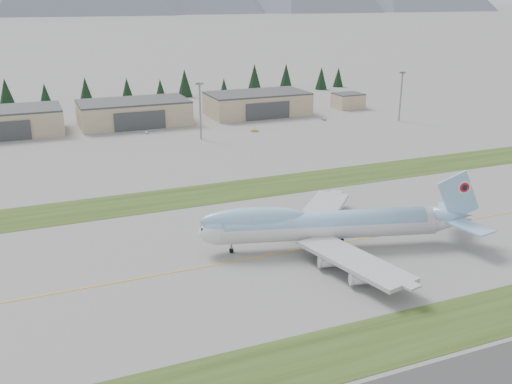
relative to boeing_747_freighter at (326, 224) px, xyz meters
name	(u,v)px	position (x,y,z in m)	size (l,w,h in m)	color
ground	(324,246)	(0.33, 0.99, -5.72)	(7000.00, 7000.00, 0.00)	slate
grass_strip_near	(430,329)	(0.33, -37.01, -5.72)	(400.00, 14.00, 0.08)	#2A3F16
grass_strip_far	(252,188)	(0.33, 45.99, -5.72)	(400.00, 18.00, 0.08)	#2A3F16
taxiway_line_main	(324,246)	(0.33, 0.99, -5.72)	(400.00, 0.40, 0.02)	gold
boeing_747_freighter	(326,224)	(0.00, 0.00, 0.00)	(65.90, 54.90, 17.35)	silver
hangar_left	(1,122)	(-69.67, 150.89, -0.33)	(48.00, 26.60, 10.80)	tan
hangar_center	(134,112)	(-14.67, 150.89, -0.33)	(48.00, 26.60, 10.80)	tan
hangar_right	(257,103)	(45.33, 150.89, -0.33)	(48.00, 26.60, 10.80)	tan
control_shed	(348,101)	(95.33, 148.99, -1.92)	(14.00, 12.00, 7.60)	tan
floodlight_masts	(135,104)	(-21.14, 111.99, 10.27)	(201.99, 5.96, 24.73)	gray
service_vehicle_a	(146,133)	(-13.70, 130.49, -5.72)	(1.23, 3.06, 1.04)	white
service_vehicle_b	(255,132)	(29.86, 116.09, -5.72)	(1.12, 3.19, 1.05)	gold
service_vehicle_c	(323,120)	(68.99, 126.88, -5.72)	(1.69, 4.17, 1.21)	#B6B5BA
conifer_belt	(136,87)	(-1.58, 213.84, 1.60)	(267.47, 15.10, 16.76)	black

